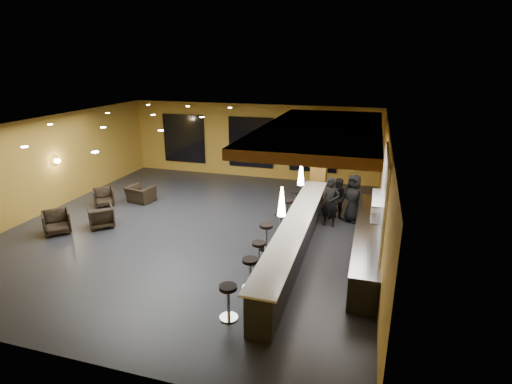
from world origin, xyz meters
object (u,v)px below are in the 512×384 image
(armchair_b, at_px, (101,217))
(bar_stool_0, at_px, (228,298))
(armchair_c, at_px, (104,197))
(staff_b, at_px, (339,200))
(column, at_px, (319,160))
(bar_stool_1, at_px, (250,270))
(bar_stool_6, at_px, (296,198))
(prep_counter, at_px, (367,242))
(bar_stool_4, at_px, (280,221))
(pendant_1, at_px, (301,173))
(pendant_0, at_px, (282,201))
(staff_c, at_px, (353,198))
(armchair_d, at_px, (140,194))
(armchair_a, at_px, (57,222))
(bar_stool_2, at_px, (259,252))
(bar_counter, at_px, (296,239))
(pendant_2, at_px, (314,154))
(bar_stool_5, at_px, (287,208))
(bar_stool_3, at_px, (266,234))
(staff_a, at_px, (330,202))

(armchair_b, xyz_separation_m, bar_stool_0, (5.93, -3.58, 0.16))
(armchair_c, height_order, bar_stool_0, bar_stool_0)
(staff_b, bearing_deg, column, 113.73)
(column, xyz_separation_m, armchair_b, (-6.77, -4.46, -1.38))
(bar_stool_1, xyz_separation_m, bar_stool_6, (0.06, 5.66, -0.03))
(prep_counter, height_order, bar_stool_4, prep_counter)
(pendant_1, distance_m, armchair_b, 7.06)
(pendant_0, bearing_deg, staff_c, 74.11)
(pendant_1, bearing_deg, armchair_d, 161.91)
(column, bearing_deg, bar_stool_1, -96.21)
(prep_counter, height_order, armchair_c, prep_counter)
(armchair_a, relative_size, bar_stool_1, 1.01)
(armchair_c, bearing_deg, column, -21.75)
(bar_stool_2, bearing_deg, pendant_0, -47.79)
(armchair_a, xyz_separation_m, bar_stool_6, (7.18, 4.24, 0.12))
(bar_counter, xyz_separation_m, bar_stool_1, (-0.73, -2.13, 0.02))
(prep_counter, xyz_separation_m, column, (-2.00, 4.10, 1.32))
(armchair_a, bearing_deg, bar_stool_1, -55.99)
(bar_stool_1, bearing_deg, armchair_a, 168.71)
(staff_c, bearing_deg, staff_b, -154.61)
(column, bearing_deg, bar_stool_6, -121.96)
(pendant_1, distance_m, bar_stool_1, 3.29)
(armchair_c, relative_size, bar_stool_2, 0.95)
(column, distance_m, pendant_2, 1.71)
(column, bearing_deg, bar_stool_0, -95.90)
(armchair_b, relative_size, bar_stool_1, 0.99)
(bar_stool_6, bearing_deg, staff_b, -16.54)
(pendant_1, bearing_deg, staff_b, 69.35)
(prep_counter, bearing_deg, bar_counter, -165.96)
(bar_stool_4, bearing_deg, bar_stool_1, -89.76)
(armchair_d, distance_m, bar_stool_0, 8.64)
(column, height_order, pendant_0, column)
(armchair_b, distance_m, bar_stool_6, 6.98)
(bar_stool_2, xyz_separation_m, bar_stool_5, (0.04, 3.38, 0.04))
(pendant_2, height_order, bar_stool_2, pendant_2)
(armchair_b, height_order, bar_stool_0, bar_stool_0)
(staff_b, bearing_deg, armchair_b, -167.33)
(pendant_1, bearing_deg, bar_stool_4, 135.84)
(staff_b, relative_size, armchair_b, 1.90)
(armchair_d, distance_m, bar_stool_3, 6.57)
(bar_counter, distance_m, prep_counter, 2.06)
(bar_counter, distance_m, bar_stool_2, 1.37)
(staff_a, height_order, bar_stool_4, staff_a)
(staff_a, bearing_deg, pendant_0, -92.28)
(armchair_c, xyz_separation_m, bar_stool_1, (7.28, -4.09, 0.18))
(column, bearing_deg, bar_stool_4, -102.48)
(bar_counter, relative_size, pendant_0, 11.43)
(bar_stool_4, bearing_deg, pendant_2, 67.17)
(pendant_2, xyz_separation_m, staff_c, (1.44, 0.05, -1.49))
(armchair_d, relative_size, bar_stool_6, 1.28)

